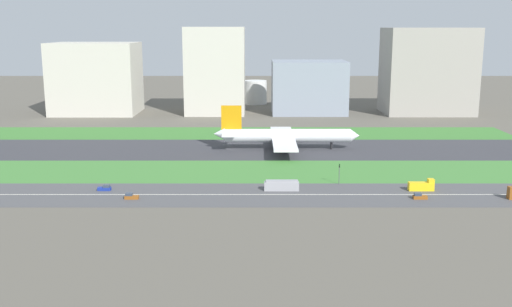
{
  "coord_description": "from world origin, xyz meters",
  "views": [
    {
      "loc": [
        10.54,
        -260.31,
        54.15
      ],
      "look_at": [
        9.85,
        -36.5,
        6.0
      ],
      "focal_mm": 41.73,
      "sensor_mm": 36.0,
      "label": 1
    }
  ],
  "objects_px": {
    "airliner": "(286,136)",
    "terminal_building": "(98,78)",
    "car_2": "(421,197)",
    "traffic_light": "(341,173)",
    "truck_0": "(424,186)",
    "car_1": "(133,196)",
    "car_0": "(107,188)",
    "fuel_tank_centre": "(257,92)",
    "hangar_building": "(217,71)",
    "cargo_warehouse": "(430,71)",
    "fuel_tank_west": "(223,94)",
    "office_tower": "(311,87)",
    "bus_0": "(283,185)"
  },
  "relations": [
    {
      "from": "fuel_tank_centre",
      "to": "car_0",
      "type": "bearing_deg",
      "value": -102.46
    },
    {
      "from": "terminal_building",
      "to": "fuel_tank_centre",
      "type": "height_order",
      "value": "terminal_building"
    },
    {
      "from": "car_2",
      "to": "terminal_building",
      "type": "distance_m",
      "value": 246.23
    },
    {
      "from": "car_1",
      "to": "traffic_light",
      "type": "height_order",
      "value": "traffic_light"
    },
    {
      "from": "cargo_warehouse",
      "to": "fuel_tank_centre",
      "type": "height_order",
      "value": "cargo_warehouse"
    },
    {
      "from": "car_2",
      "to": "car_1",
      "type": "distance_m",
      "value": 92.06
    },
    {
      "from": "traffic_light",
      "to": "bus_0",
      "type": "bearing_deg",
      "value": -158.57
    },
    {
      "from": "car_0",
      "to": "hangar_building",
      "type": "xyz_separation_m",
      "value": [
        25.32,
        182.0,
        25.86
      ]
    },
    {
      "from": "truck_0",
      "to": "hangar_building",
      "type": "distance_m",
      "value": 200.79
    },
    {
      "from": "car_1",
      "to": "terminal_building",
      "type": "bearing_deg",
      "value": -72.47
    },
    {
      "from": "car_2",
      "to": "car_1",
      "type": "relative_size",
      "value": 1.0
    },
    {
      "from": "fuel_tank_west",
      "to": "car_1",
      "type": "bearing_deg",
      "value": -93.7
    },
    {
      "from": "office_tower",
      "to": "car_2",
      "type": "bearing_deg",
      "value": -84.36
    },
    {
      "from": "airliner",
      "to": "terminal_building",
      "type": "xyz_separation_m",
      "value": [
        -112.96,
        114.0,
        15.79
      ]
    },
    {
      "from": "truck_0",
      "to": "cargo_warehouse",
      "type": "relative_size",
      "value": 0.16
    },
    {
      "from": "airliner",
      "to": "car_0",
      "type": "xyz_separation_m",
      "value": [
        -63.13,
        -68.0,
        -5.31
      ]
    },
    {
      "from": "airliner",
      "to": "fuel_tank_centre",
      "type": "xyz_separation_m",
      "value": [
        -12.96,
        159.0,
        2.01
      ]
    },
    {
      "from": "hangar_building",
      "to": "fuel_tank_centre",
      "type": "distance_m",
      "value": 54.64
    },
    {
      "from": "car_2",
      "to": "fuel_tank_west",
      "type": "height_order",
      "value": "fuel_tank_west"
    },
    {
      "from": "airliner",
      "to": "car_2",
      "type": "relative_size",
      "value": 14.77
    },
    {
      "from": "terminal_building",
      "to": "traffic_light",
      "type": "bearing_deg",
      "value": -53.35
    },
    {
      "from": "car_2",
      "to": "hangar_building",
      "type": "distance_m",
      "value": 208.68
    },
    {
      "from": "cargo_warehouse",
      "to": "hangar_building",
      "type": "bearing_deg",
      "value": 180.0
    },
    {
      "from": "car_1",
      "to": "fuel_tank_centre",
      "type": "distance_m",
      "value": 240.35
    },
    {
      "from": "airliner",
      "to": "terminal_building",
      "type": "relative_size",
      "value": 1.25
    },
    {
      "from": "terminal_building",
      "to": "fuel_tank_west",
      "type": "bearing_deg",
      "value": 30.64
    },
    {
      "from": "bus_0",
      "to": "car_1",
      "type": "height_order",
      "value": "bus_0"
    },
    {
      "from": "car_2",
      "to": "cargo_warehouse",
      "type": "distance_m",
      "value": 201.44
    },
    {
      "from": "car_1",
      "to": "hangar_building",
      "type": "xyz_separation_m",
      "value": [
        14.5,
        192.0,
        25.86
      ]
    },
    {
      "from": "truck_0",
      "to": "hangar_building",
      "type": "height_order",
      "value": "hangar_building"
    },
    {
      "from": "car_1",
      "to": "fuel_tank_centre",
      "type": "relative_size",
      "value": 0.27
    },
    {
      "from": "hangar_building",
      "to": "car_1",
      "type": "bearing_deg",
      "value": -94.32
    },
    {
      "from": "truck_0",
      "to": "office_tower",
      "type": "xyz_separation_m",
      "value": [
        -22.39,
        182.0,
        14.7
      ]
    },
    {
      "from": "truck_0",
      "to": "terminal_building",
      "type": "height_order",
      "value": "terminal_building"
    },
    {
      "from": "car_1",
      "to": "traffic_light",
      "type": "xyz_separation_m",
      "value": [
        68.82,
        17.99,
        3.37
      ]
    },
    {
      "from": "cargo_warehouse",
      "to": "airliner",
      "type": "bearing_deg",
      "value": -129.82
    },
    {
      "from": "office_tower",
      "to": "traffic_light",
      "type": "bearing_deg",
      "value": -91.41
    },
    {
      "from": "truck_0",
      "to": "car_1",
      "type": "relative_size",
      "value": 1.91
    },
    {
      "from": "airliner",
      "to": "fuel_tank_west",
      "type": "height_order",
      "value": "airliner"
    },
    {
      "from": "car_0",
      "to": "car_2",
      "type": "relative_size",
      "value": 1.0
    },
    {
      "from": "bus_0",
      "to": "airliner",
      "type": "bearing_deg",
      "value": 86.76
    },
    {
      "from": "car_2",
      "to": "traffic_light",
      "type": "xyz_separation_m",
      "value": [
        -23.24,
        17.99,
        3.37
      ]
    },
    {
      "from": "car_0",
      "to": "traffic_light",
      "type": "bearing_deg",
      "value": 5.73
    },
    {
      "from": "car_0",
      "to": "fuel_tank_west",
      "type": "relative_size",
      "value": 0.26
    },
    {
      "from": "terminal_building",
      "to": "airliner",
      "type": "bearing_deg",
      "value": -45.26
    },
    {
      "from": "airliner",
      "to": "car_1",
      "type": "bearing_deg",
      "value": -123.84
    },
    {
      "from": "truck_0",
      "to": "fuel_tank_west",
      "type": "height_order",
      "value": "fuel_tank_west"
    },
    {
      "from": "car_0",
      "to": "fuel_tank_centre",
      "type": "distance_m",
      "value": 232.59
    },
    {
      "from": "fuel_tank_centre",
      "to": "bus_0",
      "type": "bearing_deg",
      "value": -87.7
    },
    {
      "from": "cargo_warehouse",
      "to": "car_0",
      "type": "bearing_deg",
      "value": -130.99
    }
  ]
}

